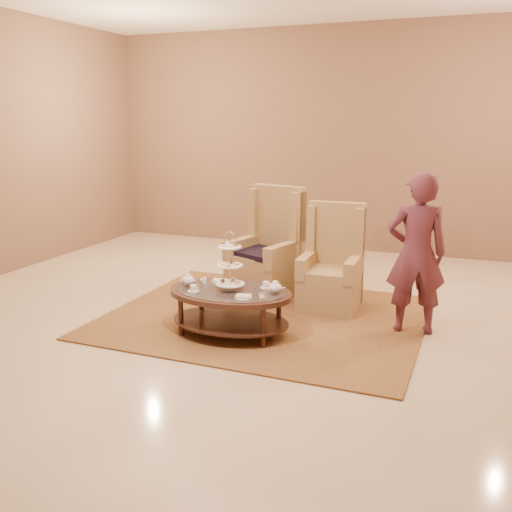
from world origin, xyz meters
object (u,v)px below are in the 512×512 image
at_px(tea_table, 230,298).
at_px(person, 416,254).
at_px(armchair_right, 332,273).
at_px(armchair_left, 269,259).

xyz_separation_m(tea_table, person, (1.66, 0.73, 0.42)).
relative_size(armchair_right, person, 0.73).
relative_size(tea_table, armchair_left, 0.95).
bearing_deg(armchair_right, tea_table, -121.86).
distance_m(tea_table, person, 1.86).
distance_m(tea_table, armchair_right, 1.40).
height_order(armchair_right, person, person).
height_order(tea_table, armchair_left, armchair_left).
bearing_deg(tea_table, armchair_left, 94.61).
height_order(armchair_left, armchair_right, armchair_left).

